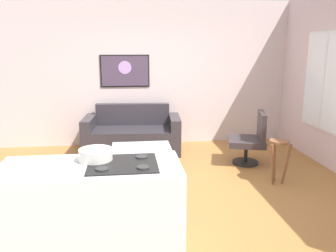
{
  "coord_description": "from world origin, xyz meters",
  "views": [
    {
      "loc": [
        -0.6,
        -4.32,
        1.94
      ],
      "look_at": [
        0.02,
        0.9,
        0.7
      ],
      "focal_mm": 36.44,
      "sensor_mm": 36.0,
      "label": 1
    }
  ],
  "objects_px": {
    "bar_stool": "(279,151)",
    "mixing_bowl": "(96,155)",
    "wall_painting": "(125,71)",
    "coffee_table": "(141,149)",
    "couch": "(132,136)",
    "armchair": "(251,139)"
  },
  "relations": [
    {
      "from": "coffee_table",
      "to": "mixing_bowl",
      "type": "distance_m",
      "value": 2.14
    },
    {
      "from": "wall_painting",
      "to": "armchair",
      "type": "bearing_deg",
      "value": -35.09
    },
    {
      "from": "coffee_table",
      "to": "wall_painting",
      "type": "bearing_deg",
      "value": 97.3
    },
    {
      "from": "bar_stool",
      "to": "wall_painting",
      "type": "height_order",
      "value": "wall_painting"
    },
    {
      "from": "couch",
      "to": "mixing_bowl",
      "type": "bearing_deg",
      "value": -96.52
    },
    {
      "from": "coffee_table",
      "to": "wall_painting",
      "type": "relative_size",
      "value": 0.94
    },
    {
      "from": "armchair",
      "to": "couch",
      "type": "bearing_deg",
      "value": 154.2
    },
    {
      "from": "mixing_bowl",
      "to": "wall_painting",
      "type": "bearing_deg",
      "value": 86.0
    },
    {
      "from": "couch",
      "to": "coffee_table",
      "type": "relative_size",
      "value": 2.05
    },
    {
      "from": "bar_stool",
      "to": "mixing_bowl",
      "type": "height_order",
      "value": "mixing_bowl"
    },
    {
      "from": "armchair",
      "to": "bar_stool",
      "type": "height_order",
      "value": "armchair"
    },
    {
      "from": "mixing_bowl",
      "to": "wall_painting",
      "type": "height_order",
      "value": "wall_painting"
    },
    {
      "from": "bar_stool",
      "to": "mixing_bowl",
      "type": "bearing_deg",
      "value": -149.12
    },
    {
      "from": "coffee_table",
      "to": "wall_painting",
      "type": "height_order",
      "value": "wall_painting"
    },
    {
      "from": "bar_stool",
      "to": "mixing_bowl",
      "type": "distance_m",
      "value": 2.85
    },
    {
      "from": "coffee_table",
      "to": "armchair",
      "type": "distance_m",
      "value": 1.86
    },
    {
      "from": "couch",
      "to": "mixing_bowl",
      "type": "relative_size",
      "value": 6.08
    },
    {
      "from": "mixing_bowl",
      "to": "bar_stool",
      "type": "bearing_deg",
      "value": 30.88
    },
    {
      "from": "couch",
      "to": "wall_painting",
      "type": "xyz_separation_m",
      "value": [
        -0.11,
        0.5,
        1.17
      ]
    },
    {
      "from": "coffee_table",
      "to": "mixing_bowl",
      "type": "bearing_deg",
      "value": -103.58
    },
    {
      "from": "coffee_table",
      "to": "armchair",
      "type": "bearing_deg",
      "value": 8.86
    },
    {
      "from": "bar_stool",
      "to": "wall_painting",
      "type": "relative_size",
      "value": 0.68
    }
  ]
}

